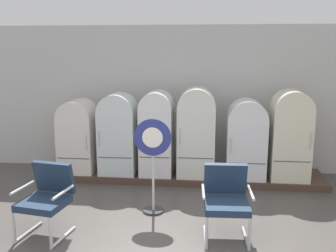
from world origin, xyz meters
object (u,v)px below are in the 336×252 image
(armchair_right, at_px, (226,197))
(sign_stand, at_px, (153,164))
(refrigerator_3, at_px, (196,129))
(refrigerator_4, at_px, (246,137))
(refrigerator_1, at_px, (118,131))
(refrigerator_5, at_px, (290,132))
(refrigerator_0, at_px, (78,134))
(armchair_left, at_px, (47,195))
(refrigerator_2, at_px, (157,130))

(armchair_right, distance_m, sign_stand, 1.24)
(refrigerator_3, xyz_separation_m, refrigerator_4, (0.89, -0.02, -0.11))
(refrigerator_1, distance_m, refrigerator_3, 1.45)
(refrigerator_5, height_order, armchair_right, refrigerator_5)
(refrigerator_1, xyz_separation_m, refrigerator_5, (3.10, 0.03, 0.05))
(refrigerator_0, height_order, armchair_right, refrigerator_0)
(refrigerator_0, bearing_deg, armchair_left, -81.27)
(refrigerator_4, bearing_deg, refrigerator_3, 178.75)
(refrigerator_2, relative_size, refrigerator_4, 1.09)
(refrigerator_3, height_order, armchair_left, refrigerator_3)
(sign_stand, bearing_deg, armchair_right, -30.63)
(armchair_right, bearing_deg, refrigerator_3, 102.63)
(refrigerator_0, distance_m, refrigerator_3, 2.23)
(refrigerator_0, distance_m, refrigerator_1, 0.78)
(refrigerator_3, bearing_deg, refrigerator_4, -1.25)
(refrigerator_4, xyz_separation_m, armchair_left, (-2.77, -2.23, -0.33))
(refrigerator_2, bearing_deg, refrigerator_5, -0.03)
(refrigerator_4, bearing_deg, sign_stand, -136.09)
(refrigerator_4, xyz_separation_m, refrigerator_5, (0.76, 0.02, 0.10))
(refrigerator_4, bearing_deg, refrigerator_1, -179.79)
(refrigerator_5, distance_m, sign_stand, 2.67)
(refrigerator_4, xyz_separation_m, armchair_right, (-0.43, -2.05, -0.33))
(refrigerator_3, height_order, sign_stand, refrigerator_3)
(refrigerator_5, xyz_separation_m, armchair_left, (-3.53, -2.25, -0.43))
(refrigerator_2, relative_size, armchair_left, 1.63)
(refrigerator_1, xyz_separation_m, armchair_right, (1.91, -2.04, -0.38))
(refrigerator_0, distance_m, refrigerator_5, 3.88)
(armchair_right, bearing_deg, refrigerator_0, 142.27)
(refrigerator_1, relative_size, refrigerator_5, 0.94)
(refrigerator_5, bearing_deg, sign_stand, -147.25)
(refrigerator_2, xyz_separation_m, refrigerator_5, (2.38, -0.00, 0.02))
(armchair_left, relative_size, sign_stand, 0.66)
(armchair_right, xyz_separation_m, sign_stand, (-1.05, 0.62, 0.23))
(refrigerator_2, bearing_deg, armchair_right, -60.05)
(refrigerator_3, distance_m, sign_stand, 1.57)
(refrigerator_0, height_order, refrigerator_5, refrigerator_5)
(refrigerator_3, relative_size, sign_stand, 1.12)
(armchair_left, height_order, sign_stand, sign_stand)
(refrigerator_0, height_order, refrigerator_2, refrigerator_2)
(refrigerator_5, relative_size, armchair_left, 1.68)
(refrigerator_0, relative_size, refrigerator_2, 0.88)
(refrigerator_5, bearing_deg, armchair_left, -147.53)
(refrigerator_2, height_order, armchair_right, refrigerator_2)
(refrigerator_1, bearing_deg, refrigerator_5, 0.49)
(sign_stand, bearing_deg, refrigerator_2, 95.53)
(refrigerator_3, bearing_deg, refrigerator_0, 179.62)
(refrigerator_2, bearing_deg, armchair_left, -117.09)
(refrigerator_2, xyz_separation_m, refrigerator_3, (0.73, -0.00, 0.03))
(refrigerator_1, height_order, refrigerator_5, refrigerator_5)
(armchair_left, bearing_deg, refrigerator_4, 38.84)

